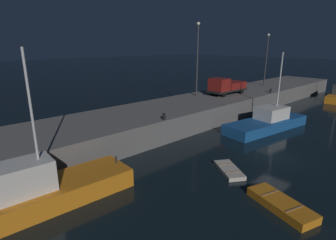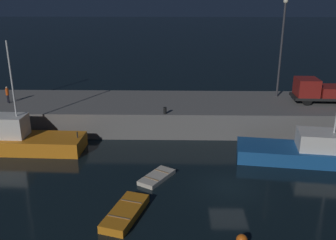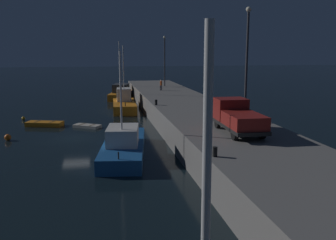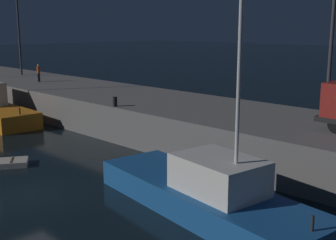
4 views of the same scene
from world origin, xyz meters
name	(u,v)px [view 4 (image 4 of 4)]	position (x,y,z in m)	size (l,w,h in m)	color
ground_plane	(27,196)	(0.00, 0.00, 0.00)	(320.00, 320.00, 0.00)	black
pier_quay	(210,126)	(0.00, 12.30, 1.15)	(76.36, 8.21, 2.31)	slate
fishing_boat_white	(208,193)	(6.69, 4.14, 0.83)	(11.02, 4.57, 8.20)	#195193
lamp_post_west	(19,27)	(-26.22, 13.36, 7.12)	(0.44, 0.44, 8.27)	#38383D
lamp_post_east	(333,17)	(6.47, 14.35, 7.69)	(0.44, 0.44, 9.36)	#38383D
dockworker	(39,72)	(-19.51, 11.60, 3.21)	(0.41, 0.41, 1.59)	black
bollard_west	(115,102)	(-4.58, 8.53, 2.61)	(0.28, 0.28, 0.59)	black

